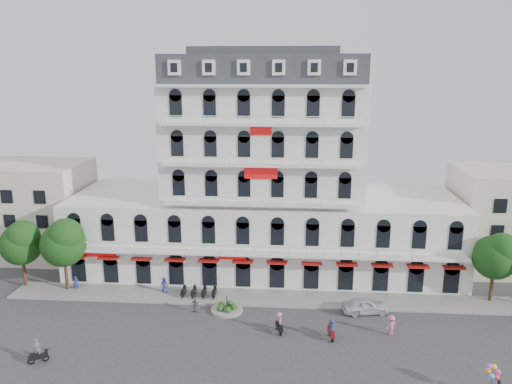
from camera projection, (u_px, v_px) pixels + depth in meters
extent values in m
plane|color=#38383A|center=(252.00, 344.00, 43.85)|extent=(120.00, 120.00, 0.00)
cube|color=gray|center=(259.00, 298.00, 52.54)|extent=(53.00, 4.00, 0.16)
cube|color=silver|center=(264.00, 231.00, 60.18)|extent=(45.00, 14.00, 9.00)
cube|color=silver|center=(264.00, 140.00, 57.52)|extent=(22.00, 12.00, 13.00)
cube|color=#2D3035|center=(265.00, 69.00, 55.58)|extent=(21.56, 11.76, 3.00)
cube|color=#2D3035|center=(265.00, 51.00, 55.12)|extent=(15.84, 8.64, 0.80)
cube|color=#9F1913|center=(260.00, 262.00, 53.16)|extent=(40.50, 1.00, 0.15)
cube|color=red|center=(261.00, 172.00, 52.20)|extent=(3.50, 0.10, 1.40)
cube|color=beige|center=(31.00, 209.00, 63.87)|extent=(14.00, 10.00, 12.00)
cylinder|color=gray|center=(227.00, 310.00, 49.84)|extent=(3.20, 3.20, 0.24)
cylinder|color=black|center=(227.00, 303.00, 49.65)|extent=(0.08, 0.08, 1.40)
sphere|color=#234C19|center=(234.00, 307.00, 49.71)|extent=(0.70, 0.70, 0.70)
sphere|color=#234C19|center=(230.00, 304.00, 50.39)|extent=(0.70, 0.70, 0.70)
sphere|color=#234C19|center=(222.00, 305.00, 50.20)|extent=(0.70, 0.70, 0.70)
sphere|color=#234C19|center=(221.00, 308.00, 49.41)|extent=(0.70, 0.70, 0.70)
sphere|color=#234C19|center=(228.00, 310.00, 49.10)|extent=(0.70, 0.70, 0.70)
cylinder|color=#382314|center=(24.00, 272.00, 54.94)|extent=(0.36, 0.36, 3.52)
sphere|color=#133D13|center=(21.00, 245.00, 54.17)|extent=(4.48, 4.48, 4.48)
sphere|color=#133D13|center=(23.00, 236.00, 53.59)|extent=(3.52, 3.52, 3.52)
sphere|color=#133D13|center=(18.00, 238.00, 54.33)|extent=(3.20, 3.20, 3.20)
cylinder|color=#382314|center=(66.00, 274.00, 54.08)|extent=(0.36, 0.36, 3.74)
sphere|color=#133D13|center=(63.00, 245.00, 53.25)|extent=(4.76, 4.76, 4.76)
sphere|color=#133D13|center=(66.00, 236.00, 52.66)|extent=(3.74, 3.74, 3.74)
sphere|color=#133D13|center=(60.00, 238.00, 53.41)|extent=(3.40, 3.40, 3.40)
cylinder|color=#382314|center=(491.00, 286.00, 51.41)|extent=(0.36, 0.36, 3.43)
sphere|color=#133D13|center=(495.00, 258.00, 50.66)|extent=(4.37, 4.37, 4.37)
sphere|color=#133D13|center=(502.00, 250.00, 50.09)|extent=(3.43, 3.43, 3.43)
sphere|color=#133D13|center=(490.00, 251.00, 50.83)|extent=(3.12, 3.12, 3.12)
imported|color=silver|center=(365.00, 306.00, 49.30)|extent=(4.80, 2.54, 1.55)
cube|color=black|center=(38.00, 357.00, 40.98)|extent=(1.48, 1.04, 0.35)
torus|color=black|center=(46.00, 358.00, 41.27)|extent=(0.58, 0.40, 0.60)
torus|color=black|center=(31.00, 361.00, 40.82)|extent=(0.58, 0.40, 0.60)
imported|color=slate|center=(37.00, 348.00, 40.80)|extent=(0.74, 0.66, 1.71)
cube|color=maroon|center=(331.00, 333.00, 44.59)|extent=(0.57, 1.54, 0.35)
torus|color=black|center=(330.00, 333.00, 45.19)|extent=(0.21, 0.61, 0.60)
torus|color=black|center=(332.00, 339.00, 44.12)|extent=(0.21, 0.61, 0.60)
imported|color=navy|center=(331.00, 327.00, 44.43)|extent=(0.58, 0.79, 1.49)
cube|color=black|center=(279.00, 327.00, 45.66)|extent=(0.78, 1.54, 0.35)
torus|color=black|center=(281.00, 333.00, 45.21)|extent=(0.29, 0.61, 0.60)
torus|color=black|center=(277.00, 327.00, 46.25)|extent=(0.29, 0.61, 0.60)
imported|color=pink|center=(279.00, 320.00, 45.50)|extent=(0.84, 1.12, 1.55)
imported|color=navy|center=(164.00, 285.00, 53.55)|extent=(0.96, 0.69, 1.81)
imported|color=slate|center=(195.00, 305.00, 49.39)|extent=(1.00, 0.73, 1.58)
imported|color=#C2668F|center=(391.00, 325.00, 45.17)|extent=(1.42, 1.28, 1.92)
imported|color=navy|center=(76.00, 283.00, 54.26)|extent=(0.71, 0.60, 1.64)
cylinder|color=black|center=(491.00, 384.00, 36.74)|extent=(0.04, 0.04, 2.00)
sphere|color=#E54C99|center=(498.00, 372.00, 36.48)|extent=(0.44, 0.44, 0.44)
sphere|color=yellow|center=(494.00, 367.00, 36.73)|extent=(0.44, 0.44, 0.44)
sphere|color=#994CD8|center=(489.00, 366.00, 36.75)|extent=(0.44, 0.44, 0.44)
sphere|color=orange|center=(488.00, 371.00, 36.51)|extent=(0.44, 0.44, 0.44)
sphere|color=#4CB2E5|center=(492.00, 376.00, 36.26)|extent=(0.44, 0.44, 0.44)
sphere|color=#D8334C|center=(497.00, 377.00, 36.25)|extent=(0.44, 0.44, 0.44)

